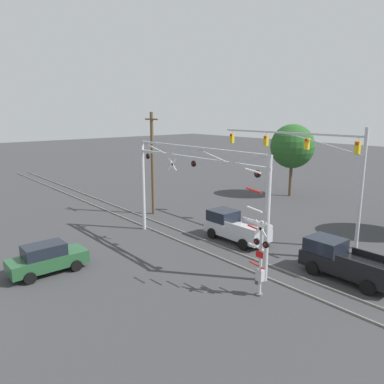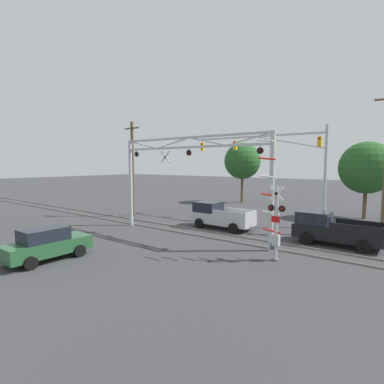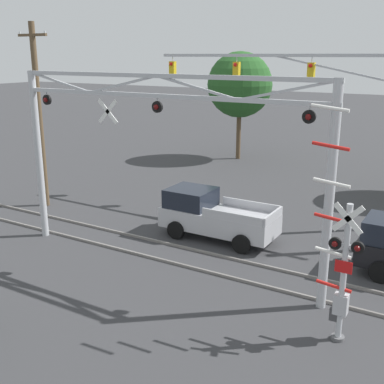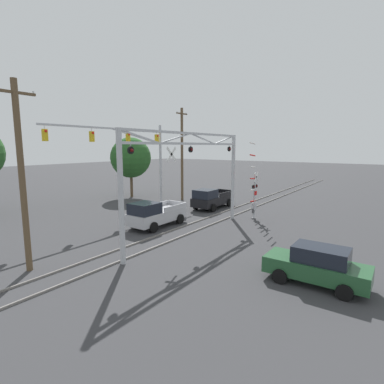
{
  "view_description": "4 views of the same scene",
  "coord_description": "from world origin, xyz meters",
  "px_view_note": "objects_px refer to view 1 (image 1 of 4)",
  "views": [
    {
      "loc": [
        17.53,
        0.51,
        8.84
      ],
      "look_at": [
        0.76,
        14.64,
        4.1
      ],
      "focal_mm": 35.0,
      "sensor_mm": 36.0,
      "label": 1
    },
    {
      "loc": [
        12.36,
        -0.5,
        4.91
      ],
      "look_at": [
        -1.44,
        17.66,
        2.77
      ],
      "focal_mm": 28.0,
      "sensor_mm": 36.0,
      "label": 2
    },
    {
      "loc": [
        9.15,
        2.24,
        7.33
      ],
      "look_at": [
        -0.73,
        18.89,
        1.78
      ],
      "focal_mm": 45.0,
      "sensor_mm": 36.0,
      "label": 3
    },
    {
      "loc": [
        -15.58,
        4.27,
        5.85
      ],
      "look_at": [
        -0.31,
        15.09,
        3.0
      ],
      "focal_mm": 28.0,
      "sensor_mm": 36.0,
      "label": 4
    }
  ],
  "objects_px": {
    "pickup_truck_lead": "(234,227)",
    "pickup_truck_following": "(343,261)",
    "crossing_signal_mast": "(259,256)",
    "sedan_waiting": "(47,258)",
    "utility_pole_left": "(152,163)",
    "background_tree_beyond_span": "(292,146)",
    "crossing_gantry": "(193,183)",
    "traffic_signal_span": "(319,160)"
  },
  "relations": [
    {
      "from": "pickup_truck_lead",
      "to": "pickup_truck_following",
      "type": "bearing_deg",
      "value": 0.69
    },
    {
      "from": "crossing_signal_mast",
      "to": "sedan_waiting",
      "type": "distance_m",
      "value": 11.68
    },
    {
      "from": "sedan_waiting",
      "to": "utility_pole_left",
      "type": "bearing_deg",
      "value": 119.01
    },
    {
      "from": "sedan_waiting",
      "to": "utility_pole_left",
      "type": "relative_size",
      "value": 0.48
    },
    {
      "from": "pickup_truck_lead",
      "to": "background_tree_beyond_span",
      "type": "xyz_separation_m",
      "value": [
        -5.87,
        14.82,
        4.33
      ]
    },
    {
      "from": "crossing_gantry",
      "to": "crossing_signal_mast",
      "type": "height_order",
      "value": "crossing_gantry"
    },
    {
      "from": "crossing_gantry",
      "to": "sedan_waiting",
      "type": "height_order",
      "value": "crossing_gantry"
    },
    {
      "from": "traffic_signal_span",
      "to": "sedan_waiting",
      "type": "relative_size",
      "value": 2.88
    },
    {
      "from": "traffic_signal_span",
      "to": "pickup_truck_lead",
      "type": "bearing_deg",
      "value": -122.87
    },
    {
      "from": "pickup_truck_lead",
      "to": "sedan_waiting",
      "type": "xyz_separation_m",
      "value": [
        -2.91,
        -11.92,
        -0.11
      ]
    },
    {
      "from": "crossing_gantry",
      "to": "utility_pole_left",
      "type": "bearing_deg",
      "value": 161.42
    },
    {
      "from": "pickup_truck_lead",
      "to": "traffic_signal_span",
      "type": "bearing_deg",
      "value": 57.13
    },
    {
      "from": "crossing_signal_mast",
      "to": "traffic_signal_span",
      "type": "bearing_deg",
      "value": 107.71
    },
    {
      "from": "pickup_truck_following",
      "to": "sedan_waiting",
      "type": "height_order",
      "value": "pickup_truck_following"
    },
    {
      "from": "sedan_waiting",
      "to": "pickup_truck_lead",
      "type": "bearing_deg",
      "value": 76.3
    },
    {
      "from": "background_tree_beyond_span",
      "to": "crossing_gantry",
      "type": "bearing_deg",
      "value": -73.03
    },
    {
      "from": "utility_pole_left",
      "to": "crossing_gantry",
      "type": "bearing_deg",
      "value": -18.58
    },
    {
      "from": "pickup_truck_lead",
      "to": "pickup_truck_following",
      "type": "distance_m",
      "value": 8.03
    },
    {
      "from": "crossing_signal_mast",
      "to": "traffic_signal_span",
      "type": "height_order",
      "value": "traffic_signal_span"
    },
    {
      "from": "crossing_gantry",
      "to": "pickup_truck_lead",
      "type": "distance_m",
      "value": 4.9
    },
    {
      "from": "sedan_waiting",
      "to": "crossing_signal_mast",
      "type": "bearing_deg",
      "value": 36.99
    },
    {
      "from": "traffic_signal_span",
      "to": "sedan_waiting",
      "type": "bearing_deg",
      "value": -109.91
    },
    {
      "from": "crossing_signal_mast",
      "to": "pickup_truck_following",
      "type": "height_order",
      "value": "crossing_signal_mast"
    },
    {
      "from": "crossing_signal_mast",
      "to": "background_tree_beyond_span",
      "type": "relative_size",
      "value": 0.82
    },
    {
      "from": "crossing_gantry",
      "to": "traffic_signal_span",
      "type": "bearing_deg",
      "value": 67.28
    },
    {
      "from": "pickup_truck_following",
      "to": "background_tree_beyond_span",
      "type": "height_order",
      "value": "background_tree_beyond_span"
    },
    {
      "from": "traffic_signal_span",
      "to": "pickup_truck_following",
      "type": "bearing_deg",
      "value": -45.31
    },
    {
      "from": "crossing_signal_mast",
      "to": "background_tree_beyond_span",
      "type": "xyz_separation_m",
      "value": [
        -12.25,
        19.75,
        3.23
      ]
    },
    {
      "from": "crossing_signal_mast",
      "to": "sedan_waiting",
      "type": "bearing_deg",
      "value": -143.01
    },
    {
      "from": "pickup_truck_lead",
      "to": "background_tree_beyond_span",
      "type": "distance_m",
      "value": 16.52
    },
    {
      "from": "background_tree_beyond_span",
      "to": "crossing_signal_mast",
      "type": "bearing_deg",
      "value": -58.2
    },
    {
      "from": "sedan_waiting",
      "to": "background_tree_beyond_span",
      "type": "xyz_separation_m",
      "value": [
        -2.97,
        26.74,
        4.44
      ]
    },
    {
      "from": "crossing_gantry",
      "to": "sedan_waiting",
      "type": "bearing_deg",
      "value": -107.03
    },
    {
      "from": "pickup_truck_following",
      "to": "crossing_gantry",
      "type": "bearing_deg",
      "value": -157.06
    },
    {
      "from": "sedan_waiting",
      "to": "utility_pole_left",
      "type": "distance_m",
      "value": 13.68
    },
    {
      "from": "crossing_signal_mast",
      "to": "background_tree_beyond_span",
      "type": "distance_m",
      "value": 23.46
    },
    {
      "from": "pickup_truck_lead",
      "to": "background_tree_beyond_span",
      "type": "bearing_deg",
      "value": 111.63
    },
    {
      "from": "crossing_signal_mast",
      "to": "pickup_truck_following",
      "type": "distance_m",
      "value": 5.41
    },
    {
      "from": "pickup_truck_following",
      "to": "background_tree_beyond_span",
      "type": "xyz_separation_m",
      "value": [
        -13.9,
        14.72,
        4.33
      ]
    },
    {
      "from": "crossing_gantry",
      "to": "crossing_signal_mast",
      "type": "distance_m",
      "value": 7.25
    },
    {
      "from": "traffic_signal_span",
      "to": "utility_pole_left",
      "type": "height_order",
      "value": "utility_pole_left"
    },
    {
      "from": "utility_pole_left",
      "to": "background_tree_beyond_span",
      "type": "distance_m",
      "value": 15.62
    }
  ]
}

